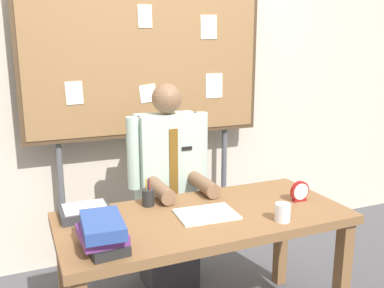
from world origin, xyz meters
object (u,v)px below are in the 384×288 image
object	(u,v)px
bulletin_board	(147,59)
desk	(205,231)
book_stack	(103,233)
desk_clock	(300,192)
paper_tray	(85,212)
person	(169,196)
open_notebook	(206,214)
pen_holder	(148,197)
coffee_mug	(283,212)

from	to	relation	value
bulletin_board	desk	bearing A→B (deg)	-90.02
book_stack	desk_clock	xyz separation A→B (m)	(1.18, 0.15, -0.02)
desk	paper_tray	xyz separation A→B (m)	(-0.60, 0.21, 0.13)
person	open_notebook	world-z (taller)	person
desk_clock	pen_holder	distance (m)	0.88
book_stack	coffee_mug	size ratio (longest dim) A/B	3.18
open_notebook	paper_tray	world-z (taller)	paper_tray
person	pen_holder	bearing A→B (deg)	-126.09
person	book_stack	size ratio (longest dim) A/B	4.63
person	book_stack	bearing A→B (deg)	-127.67
open_notebook	pen_holder	distance (m)	0.36
coffee_mug	paper_tray	bearing A→B (deg)	153.66
bulletin_board	coffee_mug	distance (m)	1.47
coffee_mug	pen_holder	size ratio (longest dim) A/B	0.59
desk	open_notebook	xyz separation A→B (m)	(-0.00, -0.02, 0.10)
person	coffee_mug	world-z (taller)	person
pen_holder	desk_clock	bearing A→B (deg)	-18.28
pen_holder	paper_tray	bearing A→B (deg)	-176.15
bulletin_board	desk_clock	world-z (taller)	bulletin_board
coffee_mug	desk_clock	bearing A→B (deg)	38.03
paper_tray	book_stack	bearing A→B (deg)	-87.81
open_notebook	desk_clock	distance (m)	0.60
desk	book_stack	bearing A→B (deg)	-162.46
book_stack	desk_clock	size ratio (longest dim) A/B	2.52
desk	pen_holder	bearing A→B (deg)	135.65
pen_holder	bulletin_board	bearing A→B (deg)	71.71
bulletin_board	pen_holder	size ratio (longest dim) A/B	13.31
paper_tray	desk	bearing A→B (deg)	-19.65
open_notebook	coffee_mug	size ratio (longest dim) A/B	3.32
open_notebook	bulletin_board	bearing A→B (deg)	89.95
book_stack	coffee_mug	distance (m)	0.91
pen_holder	book_stack	bearing A→B (deg)	-128.87
desk	bulletin_board	distance (m)	1.32
desk_clock	paper_tray	distance (m)	1.22
person	open_notebook	bearing A→B (deg)	-90.05
desk	book_stack	world-z (taller)	book_stack
desk	coffee_mug	bearing A→B (deg)	-36.75
desk_clock	pen_holder	bearing A→B (deg)	161.72
bulletin_board	person	bearing A→B (deg)	-90.04
bulletin_board	book_stack	world-z (taller)	bulletin_board
pen_holder	paper_tray	xyz separation A→B (m)	(-0.36, -0.02, -0.02)
book_stack	coffee_mug	world-z (taller)	book_stack
person	bulletin_board	distance (m)	0.97
bulletin_board	coffee_mug	bearing A→B (deg)	-74.95
person	desk_clock	bearing A→B (deg)	-45.82
coffee_mug	desk	bearing A→B (deg)	143.25
desk_clock	desk	bearing A→B (deg)	176.29
bulletin_board	desk_clock	distance (m)	1.39
pen_holder	paper_tray	size ratio (longest dim) A/B	0.62
desk	pen_holder	distance (m)	0.37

